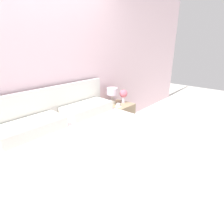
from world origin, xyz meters
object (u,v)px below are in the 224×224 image
Objects in this scene: bed at (105,163)px; flower_vase at (124,95)px; teacup at (118,105)px; nightstand at (118,118)px; table_lamp at (112,93)px.

bed is 1.56m from flower_vase.
nightstand is at bearing 37.05° from teacup.
bed is 4.04× the size of nightstand.
table_lamp reaches higher than teacup.
teacup is at bearing -102.17° from table_lamp.
flower_vase is at bearing 17.44° from teacup.
table_lamp is 0.25m from teacup.
nightstand is 4.71× the size of teacup.
teacup is at bearing 32.94° from bed.
bed is 1.40m from nightstand.
bed is at bearing -141.87° from table_lamp.
table_lamp is 2.64× the size of teacup.
bed is at bearing -146.68° from nightstand.
teacup is at bearing -142.95° from nightstand.
flower_vase is (0.20, -0.10, -0.05)m from table_lamp.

